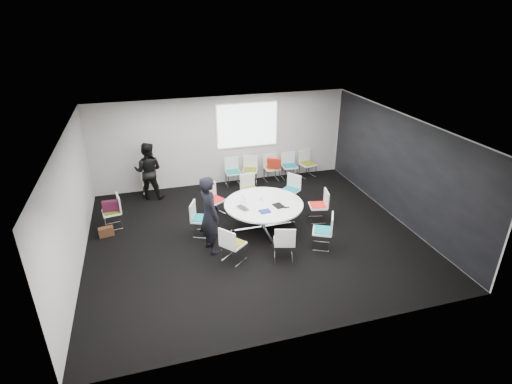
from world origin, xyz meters
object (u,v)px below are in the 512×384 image
object	(u,v)px
chair_ring_c	(250,195)
person_back	(148,171)
chair_back_a	(233,177)
chair_ring_d	(215,206)
chair_back_d	(289,171)
chair_spare_left	(113,218)
chair_person_back	(150,187)
cup	(261,198)
laptop	(244,207)
chair_back_b	(250,175)
person_main	(210,215)
chair_ring_a	(318,211)
chair_ring_h	(322,237)
maroon_bag	(111,206)
chair_back_c	(272,173)
chair_ring_g	(284,248)
brown_bag	(106,232)
chair_back_e	(307,169)
chair_ring_e	(201,225)
conference_table	(264,211)
chair_ring_b	(290,196)
chair_ring_f	(233,250)

from	to	relation	value
chair_ring_c	person_back	xyz separation A→B (m)	(-2.76, 1.26, 0.58)
chair_ring_c	chair_back_a	bearing A→B (deg)	-93.20
chair_ring_d	chair_back_d	xyz separation A→B (m)	(2.84, 1.80, 0.00)
chair_spare_left	chair_person_back	world-z (taller)	same
chair_ring_d	cup	world-z (taller)	chair_ring_d
chair_person_back	laptop	bearing A→B (deg)	121.61
chair_back_d	chair_person_back	world-z (taller)	same
chair_back_b	person_back	bearing A→B (deg)	23.75
person_main	chair_ring_a	bearing A→B (deg)	-93.53
chair_ring_h	maroon_bag	size ratio (longest dim) A/B	2.20
chair_person_back	person_main	xyz separation A→B (m)	(1.23, -3.49, 0.67)
chair_back_c	chair_ring_g	bearing A→B (deg)	74.99
chair_ring_h	chair_back_a	world-z (taller)	same
chair_back_a	chair_person_back	distance (m)	2.58
chair_ring_d	cup	distance (m)	1.47
chair_back_c	brown_bag	world-z (taller)	chair_back_c
chair_back_a	chair_back_b	bearing A→B (deg)	-178.30
chair_ring_a	chair_back_e	distance (m)	3.05
chair_back_c	person_main	world-z (taller)	person_main
maroon_bag	chair_spare_left	bearing A→B (deg)	10.58
chair_ring_e	chair_spare_left	bearing A→B (deg)	-92.24
conference_table	laptop	world-z (taller)	laptop
chair_ring_h	chair_ring_b	bearing A→B (deg)	25.58
conference_table	chair_back_e	xyz separation A→B (m)	(2.44, 2.91, -0.24)
chair_back_e	cup	xyz separation A→B (m)	(-2.44, -2.71, 0.50)
chair_ring_c	laptop	size ratio (longest dim) A/B	2.48
chair_ring_a	chair_ring_e	xyz separation A→B (m)	(-3.11, 0.15, 0.00)
chair_ring_h	chair_person_back	distance (m)	5.59
chair_ring_g	chair_back_c	size ratio (longest dim) A/B	1.00
chair_ring_a	chair_ring_d	bearing A→B (deg)	79.05
chair_back_e	conference_table	bearing A→B (deg)	36.59
chair_ring_d	maroon_bag	xyz separation A→B (m)	(-2.68, 0.06, 0.34)
chair_ring_c	chair_ring_h	distance (m)	2.88
laptop	chair_back_b	bearing A→B (deg)	-41.59
conference_table	chair_ring_d	size ratio (longest dim) A/B	2.27
chair_ring_d	chair_back_b	world-z (taller)	same
chair_back_c	chair_ring_h	bearing A→B (deg)	88.32
chair_back_a	chair_back_b	xyz separation A→B (m)	(0.56, 0.01, 0.00)
chair_ring_d	chair_ring_h	size ratio (longest dim) A/B	1.00
chair_back_d	chair_back_e	xyz separation A→B (m)	(0.65, 0.02, 0.00)
chair_back_e	chair_spare_left	size ratio (longest dim) A/B	1.00
chair_ring_a	maroon_bag	bearing A→B (deg)	89.66
chair_ring_g	cup	xyz separation A→B (m)	(-0.06, 1.62, 0.50)
chair_ring_c	laptop	world-z (taller)	chair_ring_c
chair_back_b	brown_bag	size ratio (longest dim) A/B	2.44
chair_ring_a	chair_ring_f	xyz separation A→B (m)	(-2.61, -1.19, 0.00)
chair_ring_d	chair_ring_g	xyz separation A→B (m)	(1.11, -2.51, 0.00)
conference_table	person_main	bearing A→B (deg)	-157.50
chair_back_a	person_back	bearing A→B (deg)	4.28
chair_back_d	person_main	distance (m)	4.84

